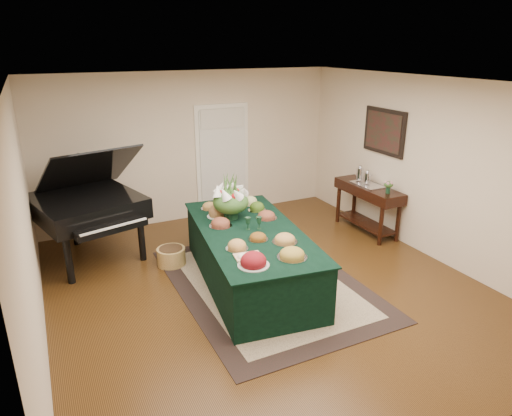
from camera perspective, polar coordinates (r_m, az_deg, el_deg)
name	(u,v)px	position (r m, az deg, el deg)	size (l,w,h in m)	color
ground	(266,287)	(6.32, 1.21, -9.83)	(6.00, 6.00, 0.00)	black
area_rug	(266,283)	(6.40, 1.31, -9.36)	(2.35, 3.29, 0.01)	black
kitchen_doorway	(223,162)	(8.70, -4.17, 5.80)	(1.05, 0.07, 2.10)	white
buffet_table	(250,256)	(6.27, -0.72, -6.02)	(1.64, 2.88, 0.78)	black
food_platters	(248,226)	(6.11, -0.99, -2.29)	(1.17, 2.30, 0.14)	silver
cutting_board	(249,255)	(5.32, -0.90, -5.95)	(0.35, 0.35, 0.10)	tan
green_goblets	(254,223)	(6.10, -0.31, -1.89)	(0.22, 0.13, 0.18)	#14321E
floral_centerpiece	(231,197)	(6.43, -3.18, 1.33)	(0.53, 0.53, 0.53)	#14321E
grand_piano	(87,205)	(7.25, -20.33, 0.40)	(1.77, 1.96, 1.73)	black
wicker_basket	(171,257)	(6.97, -10.54, -5.99)	(0.42, 0.42, 0.26)	#AC8545
mahogany_sideboard	(368,196)	(8.11, 13.83, 1.47)	(0.45, 1.38, 0.84)	black
tea_service	(364,177)	(8.13, 13.37, 3.80)	(0.34, 0.58, 0.30)	silver
pink_bouquet	(389,185)	(7.68, 16.23, 2.78)	(0.17, 0.17, 0.21)	#14321E
wall_painting	(384,132)	(7.99, 15.72, 9.18)	(0.05, 0.95, 0.75)	black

